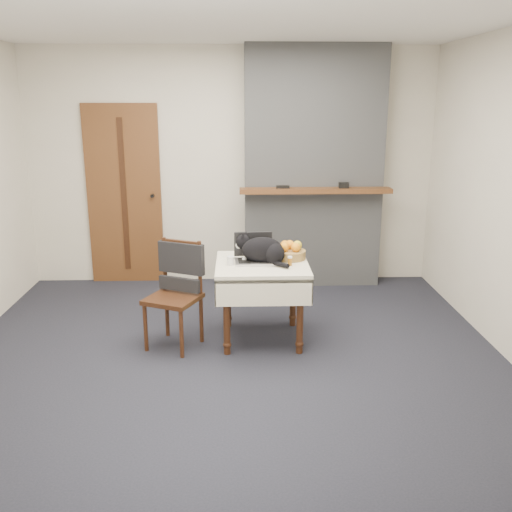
{
  "coord_description": "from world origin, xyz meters",
  "views": [
    {
      "loc": [
        0.07,
        -4.39,
        2.05
      ],
      "look_at": [
        0.22,
        0.2,
        0.77
      ],
      "focal_mm": 40.0,
      "sensor_mm": 36.0,
      "label": 1
    }
  ],
  "objects": [
    {
      "name": "chimney",
      "position": [
        0.9,
        1.85,
        1.3
      ],
      "size": [
        1.62,
        0.48,
        2.6
      ],
      "color": "gray",
      "rests_on": "ground"
    },
    {
      "name": "pill_bottle",
      "position": [
        0.5,
        0.16,
        0.74
      ],
      "size": [
        0.04,
        0.04,
        0.08
      ],
      "color": "#9E5D13",
      "rests_on": "side_table"
    },
    {
      "name": "ground",
      "position": [
        0.0,
        0.0,
        0.0
      ],
      "size": [
        4.5,
        4.5,
        0.0
      ],
      "primitive_type": "plane",
      "color": "black",
      "rests_on": "ground"
    },
    {
      "name": "cream_jar",
      "position": [
        0.01,
        0.2,
        0.74
      ],
      "size": [
        0.06,
        0.06,
        0.07
      ],
      "primitive_type": "cylinder",
      "color": "silver",
      "rests_on": "side_table"
    },
    {
      "name": "cat",
      "position": [
        0.28,
        0.25,
        0.81
      ],
      "size": [
        0.46,
        0.38,
        0.25
      ],
      "rotation": [
        0.0,
        0.0,
        -0.41
      ],
      "color": "black",
      "rests_on": "side_table"
    },
    {
      "name": "side_table",
      "position": [
        0.27,
        0.25,
        0.59
      ],
      "size": [
        0.78,
        0.78,
        0.7
      ],
      "color": "#351F0E",
      "rests_on": "ground"
    },
    {
      "name": "room_shell",
      "position": [
        0.0,
        0.46,
        1.76
      ],
      "size": [
        4.52,
        4.01,
        2.61
      ],
      "color": "beige",
      "rests_on": "ground"
    },
    {
      "name": "door",
      "position": [
        -1.2,
        1.97,
        1.0
      ],
      "size": [
        0.82,
        0.1,
        2.0
      ],
      "color": "brown",
      "rests_on": "ground"
    },
    {
      "name": "fruit_basket",
      "position": [
        0.52,
        0.37,
        0.76
      ],
      "size": [
        0.27,
        0.27,
        0.15
      ],
      "color": "#A48842",
      "rests_on": "side_table"
    },
    {
      "name": "laptop",
      "position": [
        0.2,
        0.3,
        0.76
      ],
      "size": [
        0.34,
        0.3,
        0.24
      ],
      "rotation": [
        0.0,
        0.0,
        0.06
      ],
      "color": "#B7B7BC",
      "rests_on": "side_table"
    },
    {
      "name": "chair",
      "position": [
        -0.44,
        0.21,
        0.58
      ],
      "size": [
        0.53,
        0.53,
        0.9
      ],
      "rotation": [
        0.0,
        0.0,
        -0.43
      ],
      "color": "#351F0E",
      "rests_on": "ground"
    },
    {
      "name": "desk_clutter",
      "position": [
        0.42,
        0.28,
        0.7
      ],
      "size": [
        0.12,
        0.09,
        0.01
      ],
      "primitive_type": "cube",
      "rotation": [
        0.0,
        0.0,
        0.57
      ],
      "color": "black",
      "rests_on": "side_table"
    }
  ]
}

